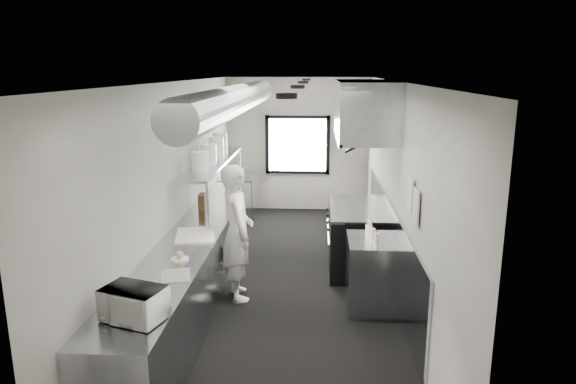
# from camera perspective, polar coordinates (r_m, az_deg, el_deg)

# --- Properties ---
(floor) EXTENTS (3.00, 8.00, 0.01)m
(floor) POSITION_cam_1_polar(r_m,az_deg,el_deg) (7.49, -0.26, -9.90)
(floor) COLOR black
(floor) RESTS_ON ground
(ceiling) EXTENTS (3.00, 8.00, 0.01)m
(ceiling) POSITION_cam_1_polar(r_m,az_deg,el_deg) (6.88, -0.29, 12.03)
(ceiling) COLOR silver
(ceiling) RESTS_ON wall_back
(wall_back) EXTENTS (3.00, 0.02, 2.80)m
(wall_back) POSITION_cam_1_polar(r_m,az_deg,el_deg) (10.99, 1.06, 5.21)
(wall_back) COLOR #B1AFA8
(wall_back) RESTS_ON floor
(wall_front) EXTENTS (3.00, 0.02, 2.80)m
(wall_front) POSITION_cam_1_polar(r_m,az_deg,el_deg) (3.30, -4.85, -14.99)
(wall_front) COLOR #B1AFA8
(wall_front) RESTS_ON floor
(wall_left) EXTENTS (0.02, 8.00, 2.80)m
(wall_left) POSITION_cam_1_polar(r_m,az_deg,el_deg) (7.31, -12.10, 0.73)
(wall_left) COLOR #B1AFA8
(wall_left) RESTS_ON floor
(wall_right) EXTENTS (0.02, 8.00, 2.80)m
(wall_right) POSITION_cam_1_polar(r_m,az_deg,el_deg) (7.12, 11.86, 0.42)
(wall_right) COLOR #B1AFA8
(wall_right) RESTS_ON floor
(wall_cladding) EXTENTS (0.03, 5.50, 1.10)m
(wall_cladding) POSITION_cam_1_polar(r_m,az_deg,el_deg) (7.63, 11.08, -5.30)
(wall_cladding) COLOR #949AA2
(wall_cladding) RESTS_ON wall_right
(hvac_duct) EXTENTS (0.40, 6.40, 0.40)m
(hvac_duct) POSITION_cam_1_polar(r_m,az_deg,el_deg) (7.37, -5.61, 10.11)
(hvac_duct) COLOR gray
(hvac_duct) RESTS_ON ceiling
(service_window) EXTENTS (1.36, 0.05, 1.25)m
(service_window) POSITION_cam_1_polar(r_m,az_deg,el_deg) (10.95, 1.05, 5.19)
(service_window) COLOR white
(service_window) RESTS_ON wall_back
(exhaust_hood) EXTENTS (0.81, 2.20, 0.88)m
(exhaust_hood) POSITION_cam_1_polar(r_m,az_deg,el_deg) (7.62, 8.42, 8.94)
(exhaust_hood) COLOR #949AA2
(exhaust_hood) RESTS_ON ceiling
(prep_counter) EXTENTS (0.70, 6.00, 0.90)m
(prep_counter) POSITION_cam_1_polar(r_m,az_deg,el_deg) (7.03, -10.02, -7.78)
(prep_counter) COLOR #949AA2
(prep_counter) RESTS_ON floor
(pass_shelf) EXTENTS (0.45, 3.00, 0.68)m
(pass_shelf) POSITION_cam_1_polar(r_m,az_deg,el_deg) (8.16, -8.21, 3.18)
(pass_shelf) COLOR #949AA2
(pass_shelf) RESTS_ON prep_counter
(range) EXTENTS (0.88, 1.60, 0.94)m
(range) POSITION_cam_1_polar(r_m,az_deg,el_deg) (7.99, 7.53, -4.91)
(range) COLOR black
(range) RESTS_ON floor
(bottle_station) EXTENTS (0.65, 0.80, 0.90)m
(bottle_station) POSITION_cam_1_polar(r_m,az_deg,el_deg) (6.70, 9.33, -8.83)
(bottle_station) COLOR #949AA2
(bottle_station) RESTS_ON floor
(far_work_table) EXTENTS (0.70, 1.20, 0.90)m
(far_work_table) POSITION_cam_1_polar(r_m,az_deg,el_deg) (10.50, -5.43, -0.52)
(far_work_table) COLOR #949AA2
(far_work_table) RESTS_ON floor
(notice_sheet_a) EXTENTS (0.02, 0.28, 0.38)m
(notice_sheet_a) POSITION_cam_1_polar(r_m,az_deg,el_deg) (5.92, 13.31, -0.29)
(notice_sheet_a) COLOR beige
(notice_sheet_a) RESTS_ON wall_right
(notice_sheet_b) EXTENTS (0.02, 0.28, 0.38)m
(notice_sheet_b) POSITION_cam_1_polar(r_m,az_deg,el_deg) (5.60, 13.88, -1.63)
(notice_sheet_b) COLOR beige
(notice_sheet_b) RESTS_ON wall_right
(line_cook) EXTENTS (0.62, 0.76, 1.79)m
(line_cook) POSITION_cam_1_polar(r_m,az_deg,el_deg) (6.78, -5.62, -4.42)
(line_cook) COLOR silver
(line_cook) RESTS_ON floor
(microwave) EXTENTS (0.56, 0.49, 0.28)m
(microwave) POSITION_cam_1_polar(r_m,az_deg,el_deg) (4.63, -16.63, -11.71)
(microwave) COLOR white
(microwave) RESTS_ON prep_counter
(deli_tub_a) EXTENTS (0.17, 0.17, 0.10)m
(deli_tub_a) POSITION_cam_1_polar(r_m,az_deg,el_deg) (5.16, -16.91, -10.17)
(deli_tub_a) COLOR #A6AFA1
(deli_tub_a) RESTS_ON prep_counter
(deli_tub_b) EXTENTS (0.20, 0.20, 0.11)m
(deli_tub_b) POSITION_cam_1_polar(r_m,az_deg,el_deg) (5.02, -17.97, -10.90)
(deli_tub_b) COLOR #A6AFA1
(deli_tub_b) RESTS_ON prep_counter
(newspaper) EXTENTS (0.37, 0.43, 0.01)m
(newspaper) POSITION_cam_1_polar(r_m,az_deg,el_deg) (5.49, -12.25, -8.96)
(newspaper) COLOR silver
(newspaper) RESTS_ON prep_counter
(small_plate) EXTENTS (0.26, 0.26, 0.02)m
(small_plate) POSITION_cam_1_polar(r_m,az_deg,el_deg) (5.92, -11.82, -7.23)
(small_plate) COLOR white
(small_plate) RESTS_ON prep_counter
(pastry) EXTENTS (0.08, 0.08, 0.08)m
(pastry) POSITION_cam_1_polar(r_m,az_deg,el_deg) (5.90, -11.84, -6.77)
(pastry) COLOR #E1BC76
(pastry) RESTS_ON small_plate
(cutting_board) EXTENTS (0.60, 0.72, 0.02)m
(cutting_board) POSITION_cam_1_polar(r_m,az_deg,el_deg) (6.69, -10.14, -4.68)
(cutting_board) COLOR silver
(cutting_board) RESTS_ON prep_counter
(knife_block) EXTENTS (0.11, 0.23, 0.24)m
(knife_block) POSITION_cam_1_polar(r_m,az_deg,el_deg) (7.87, -9.38, -1.08)
(knife_block) COLOR #4D321B
(knife_block) RESTS_ON prep_counter
(plate_stack_a) EXTENTS (0.28, 0.28, 0.28)m
(plate_stack_a) POSITION_cam_1_polar(r_m,az_deg,el_deg) (7.31, -9.63, 3.31)
(plate_stack_a) COLOR white
(plate_stack_a) RESTS_ON pass_shelf
(plate_stack_b) EXTENTS (0.29, 0.29, 0.31)m
(plate_stack_b) POSITION_cam_1_polar(r_m,az_deg,el_deg) (7.82, -8.71, 4.11)
(plate_stack_b) COLOR white
(plate_stack_b) RESTS_ON pass_shelf
(plate_stack_c) EXTENTS (0.24, 0.24, 0.34)m
(plate_stack_c) POSITION_cam_1_polar(r_m,az_deg,el_deg) (8.33, -7.88, 4.84)
(plate_stack_c) COLOR white
(plate_stack_c) RESTS_ON pass_shelf
(plate_stack_d) EXTENTS (0.28, 0.28, 0.37)m
(plate_stack_d) POSITION_cam_1_polar(r_m,az_deg,el_deg) (8.71, -7.46, 5.31)
(plate_stack_d) COLOR white
(plate_stack_d) RESTS_ON pass_shelf
(squeeze_bottle_a) EXTENTS (0.07, 0.07, 0.18)m
(squeeze_bottle_a) POSITION_cam_1_polar(r_m,az_deg,el_deg) (6.22, 9.70, -5.29)
(squeeze_bottle_a) COLOR silver
(squeeze_bottle_a) RESTS_ON bottle_station
(squeeze_bottle_b) EXTENTS (0.08, 0.08, 0.20)m
(squeeze_bottle_b) POSITION_cam_1_polar(r_m,az_deg,el_deg) (6.34, 9.27, -4.84)
(squeeze_bottle_b) COLOR silver
(squeeze_bottle_b) RESTS_ON bottle_station
(squeeze_bottle_c) EXTENTS (0.07, 0.07, 0.17)m
(squeeze_bottle_c) POSITION_cam_1_polar(r_m,az_deg,el_deg) (6.53, 8.98, -4.42)
(squeeze_bottle_c) COLOR silver
(squeeze_bottle_c) RESTS_ON bottle_station
(squeeze_bottle_d) EXTENTS (0.06, 0.06, 0.16)m
(squeeze_bottle_d) POSITION_cam_1_polar(r_m,az_deg,el_deg) (6.62, 8.74, -4.20)
(squeeze_bottle_d) COLOR silver
(squeeze_bottle_d) RESTS_ON bottle_station
(squeeze_bottle_e) EXTENTS (0.06, 0.06, 0.16)m
(squeeze_bottle_e) POSITION_cam_1_polar(r_m,az_deg,el_deg) (6.83, 9.00, -3.64)
(squeeze_bottle_e) COLOR silver
(squeeze_bottle_e) RESTS_ON bottle_station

